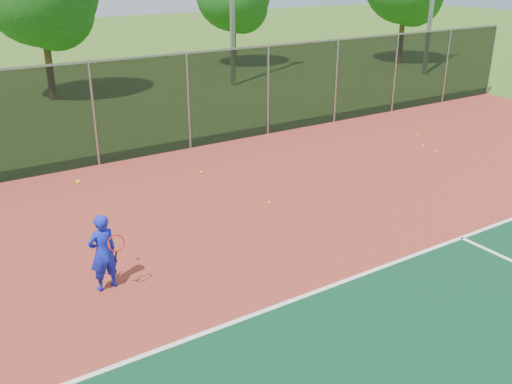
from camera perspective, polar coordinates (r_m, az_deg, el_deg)
court_apron at (r=11.20m, az=17.43°, el=-8.90°), size 30.00×20.00×0.02m
fence_back at (r=18.11m, az=-6.80°, el=9.07°), size 30.00×0.06×3.03m
tennis_player at (r=10.59m, az=-15.06°, el=-5.85°), size 0.59×0.62×2.14m
practice_ball_0 at (r=18.72m, az=17.49°, el=3.83°), size 0.07×0.07×0.07m
practice_ball_1 at (r=14.08m, az=1.33°, el=-1.06°), size 0.07×0.07×0.07m
practice_ball_3 at (r=20.47m, az=15.89°, el=5.52°), size 0.07×0.07×0.07m
practice_ball_5 at (r=19.34m, az=16.41°, el=4.52°), size 0.07×0.07×0.07m
practice_ball_6 at (r=16.20m, az=-5.49°, el=2.00°), size 0.07×0.07×0.07m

